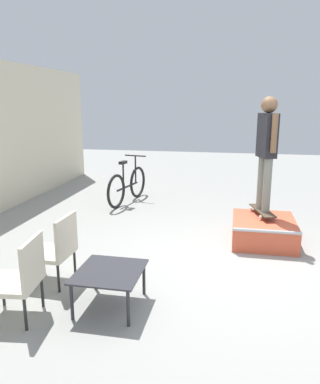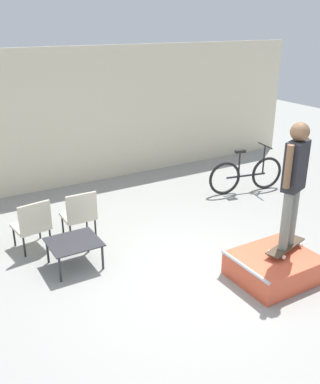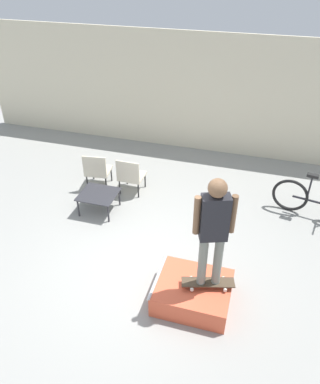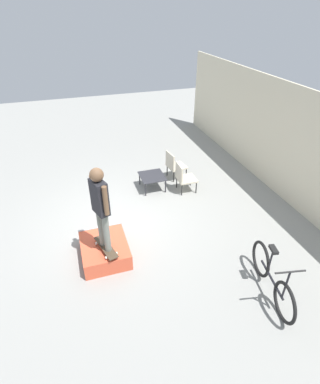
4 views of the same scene
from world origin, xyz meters
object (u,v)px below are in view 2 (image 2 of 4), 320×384
person_skater (294,176)px  bicycle (246,175)px  coffee_table (74,244)px  skateboard_on_ramp (286,246)px  skate_ramp_box (274,267)px  patio_chair_left (32,224)px  patio_chair_right (79,213)px

person_skater → bicycle: size_ratio=1.04×
coffee_table → bicycle: bearing=13.6°
skateboard_on_ramp → person_skater: (0.00, 0.00, 1.09)m
coffee_table → bicycle: bicycle is taller
skate_ramp_box → patio_chair_left: patio_chair_left is taller
bicycle → skateboard_on_ramp: bearing=-110.0°
skateboard_on_ramp → patio_chair_left: 3.93m
skate_ramp_box → person_skater: bearing=5.1°
patio_chair_left → bicycle: bicycle is taller
skate_ramp_box → skateboard_on_ramp: bearing=5.1°
skateboard_on_ramp → bicycle: size_ratio=0.47×
patio_chair_right → patio_chair_left: bearing=1.1°
skateboard_on_ramp → patio_chair_left: (-2.97, 2.57, 0.02)m
coffee_table → skate_ramp_box: bearing=-36.8°
coffee_table → patio_chair_right: 0.92m
skate_ramp_box → person_skater: (0.22, 0.02, 1.35)m
person_skater → patio_chair_right: size_ratio=2.09×
skateboard_on_ramp → person_skater: size_ratio=0.45×
skateboard_on_ramp → patio_chair_right: 3.37m
person_skater → patio_chair_left: 4.07m
person_skater → patio_chair_right: 3.53m
person_skater → bicycle: 3.46m
patio_chair_right → bicycle: size_ratio=0.50×
person_skater → patio_chair_right: bearing=110.6°
skate_ramp_box → patio_chair_left: (-2.76, 2.59, 0.28)m
skateboard_on_ramp → person_skater: bearing=-15.3°
coffee_table → patio_chair_right: (0.40, 0.82, 0.09)m
skate_ramp_box → bicycle: bearing=55.8°
coffee_table → bicycle: (4.27, 1.04, 0.01)m
skateboard_on_ramp → patio_chair_left: bearing=123.8°
skateboard_on_ramp → bicycle: (1.69, 2.79, -0.06)m
patio_chair_left → bicycle: size_ratio=0.50×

